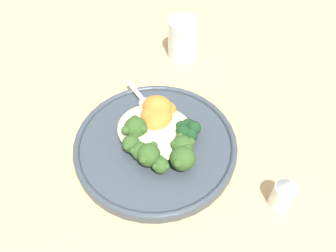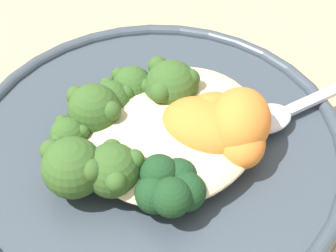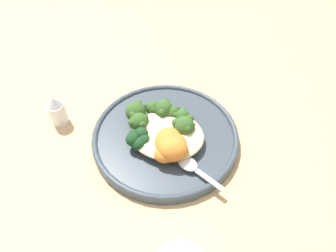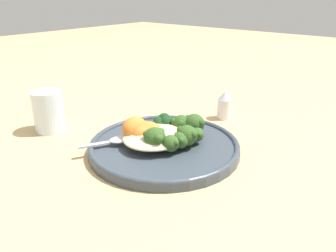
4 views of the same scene
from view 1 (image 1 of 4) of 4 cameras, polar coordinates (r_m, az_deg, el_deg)
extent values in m
plane|color=tan|center=(0.61, -1.97, -4.53)|extent=(4.00, 4.00, 0.00)
cylinder|color=#38424C|center=(0.61, -2.18, -3.34)|extent=(0.30, 0.30, 0.02)
torus|color=#38424C|center=(0.60, -2.20, -2.88)|extent=(0.30, 0.30, 0.01)
ellipsoid|color=beige|center=(0.59, -2.13, -0.80)|extent=(0.15, 0.12, 0.02)
ellipsoid|color=#9EBC66|center=(0.59, -2.40, -1.34)|extent=(0.07, 0.05, 0.02)
sphere|color=#335623|center=(0.59, -5.82, -0.58)|extent=(0.04, 0.04, 0.04)
sphere|color=#335623|center=(0.58, -7.34, -0.75)|extent=(0.02, 0.02, 0.02)
sphere|color=#335623|center=(0.57, -4.50, -0.74)|extent=(0.02, 0.02, 0.02)
sphere|color=#335623|center=(0.59, -5.78, 1.12)|extent=(0.02, 0.02, 0.02)
ellipsoid|color=#9EBC66|center=(0.59, -2.65, -2.06)|extent=(0.06, 0.08, 0.01)
sphere|color=#335623|center=(0.57, -6.46, -3.10)|extent=(0.03, 0.03, 0.03)
sphere|color=#335623|center=(0.56, -7.22, -3.63)|extent=(0.01, 0.01, 0.01)
sphere|color=#335623|center=(0.57, -5.82, -1.90)|extent=(0.01, 0.01, 0.01)
ellipsoid|color=#9EBC66|center=(0.58, -2.28, -2.54)|extent=(0.03, 0.08, 0.02)
sphere|color=#335623|center=(0.56, -4.82, -4.40)|extent=(0.03, 0.03, 0.03)
sphere|color=#335623|center=(0.56, -6.10, -4.33)|extent=(0.01, 0.01, 0.01)
sphere|color=#335623|center=(0.55, -4.58, -5.07)|extent=(0.01, 0.01, 0.01)
sphere|color=#335623|center=(0.56, -3.62, -3.80)|extent=(0.01, 0.01, 0.01)
sphere|color=#335623|center=(0.56, -5.12, -3.09)|extent=(0.01, 0.01, 0.01)
ellipsoid|color=#9EBC66|center=(0.58, -1.76, -2.75)|extent=(0.03, 0.08, 0.02)
sphere|color=#335623|center=(0.55, -3.39, -5.04)|extent=(0.04, 0.04, 0.04)
sphere|color=#335623|center=(0.54, -4.30, -5.79)|extent=(0.02, 0.02, 0.02)
sphere|color=#335623|center=(0.55, -2.56, -3.47)|extent=(0.02, 0.02, 0.02)
ellipsoid|color=#9EBC66|center=(0.58, -1.10, -3.60)|extent=(0.06, 0.08, 0.02)
sphere|color=#335623|center=(0.55, -1.23, -6.89)|extent=(0.03, 0.03, 0.03)
sphere|color=#335623|center=(0.54, -2.24, -7.09)|extent=(0.01, 0.01, 0.01)
sphere|color=#335623|center=(0.54, -0.24, -7.08)|extent=(0.01, 0.01, 0.01)
sphere|color=#335623|center=(0.55, -1.23, -5.67)|extent=(0.01, 0.01, 0.01)
ellipsoid|color=#9EBC66|center=(0.57, 0.50, -3.41)|extent=(0.08, 0.06, 0.02)
sphere|color=#335623|center=(0.55, 2.59, -5.64)|extent=(0.04, 0.04, 0.04)
sphere|color=#335623|center=(0.53, 1.77, -6.48)|extent=(0.02, 0.02, 0.02)
sphere|color=#335623|center=(0.55, 3.44, -3.94)|extent=(0.02, 0.02, 0.02)
ellipsoid|color=#9EBC66|center=(0.59, 0.27, -2.46)|extent=(0.06, 0.03, 0.01)
sphere|color=#335623|center=(0.56, 2.50, -3.52)|extent=(0.04, 0.04, 0.04)
sphere|color=#335623|center=(0.55, 1.03, -3.43)|extent=(0.01, 0.01, 0.01)
sphere|color=#335623|center=(0.55, 2.98, -4.31)|extent=(0.01, 0.01, 0.01)
sphere|color=#335623|center=(0.56, 4.00, -2.77)|extent=(0.01, 0.01, 0.01)
sphere|color=#335623|center=(0.57, 2.08, -1.93)|extent=(0.01, 0.01, 0.01)
ellipsoid|color=orange|center=(0.60, -1.78, 1.20)|extent=(0.06, 0.07, 0.04)
ellipsoid|color=orange|center=(0.62, -1.86, 3.27)|extent=(0.07, 0.06, 0.05)
ellipsoid|color=orange|center=(0.62, -0.67, 2.85)|extent=(0.06, 0.06, 0.03)
ellipsoid|color=orange|center=(0.61, -2.89, 1.49)|extent=(0.06, 0.05, 0.03)
sphere|color=#193D1E|center=(0.59, 2.43, -0.38)|extent=(0.03, 0.03, 0.03)
sphere|color=#193D1E|center=(0.58, 2.62, -1.03)|extent=(0.03, 0.03, 0.03)
sphere|color=#193D1E|center=(0.59, 3.87, -1.56)|extent=(0.03, 0.03, 0.03)
sphere|color=#193D1E|center=(0.59, 4.48, -0.36)|extent=(0.03, 0.03, 0.03)
sphere|color=#193D1E|center=(0.60, 3.56, 0.01)|extent=(0.03, 0.03, 0.03)
cube|color=silver|center=(0.68, -5.77, 6.22)|extent=(0.06, 0.04, 0.00)
ellipsoid|color=silver|center=(0.65, -3.68, 3.76)|extent=(0.05, 0.05, 0.01)
cylinder|color=silver|center=(0.78, 2.59, 14.94)|extent=(0.07, 0.07, 0.09)
cylinder|color=white|center=(0.56, 19.31, -11.39)|extent=(0.04, 0.04, 0.05)
cone|color=#B2B2B7|center=(0.53, 20.27, -9.54)|extent=(0.03, 0.03, 0.02)
camera|label=2|loc=(0.49, 36.06, 22.85)|focal=60.00mm
camera|label=3|loc=(0.78, 10.88, 52.09)|focal=35.00mm
camera|label=4|loc=(0.68, -62.70, 5.71)|focal=35.00mm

